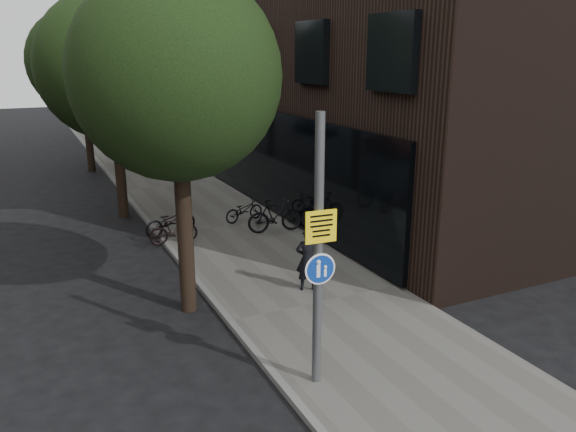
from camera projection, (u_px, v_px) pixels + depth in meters
ground at (396, 380)px, 10.25m from camera, size 120.00×120.00×0.00m
sidewalk at (226, 227)px, 18.99m from camera, size 4.50×60.00×0.12m
curb_edge at (160, 236)px, 18.06m from camera, size 0.15×60.00×0.13m
street_tree_near at (179, 84)px, 11.78m from camera, size 4.40×4.40×7.50m
street_tree_mid at (113, 72)px, 19.13m from camera, size 5.00×5.00×7.80m
street_tree_far at (83, 66)px, 26.92m from camera, size 5.00×5.00×7.80m
signpost at (318, 254)px, 9.36m from camera, size 0.55×0.16×4.76m
pedestrian at (307, 260)px, 13.65m from camera, size 0.68×0.58×1.58m
parked_bike_facade_near at (244, 210)px, 19.39m from camera, size 1.59×0.89×0.79m
parked_bike_facade_far at (275, 215)px, 18.16m from camera, size 1.90×0.75×1.11m
parked_bike_curb_near at (171, 221)px, 17.89m from camera, size 1.84×1.02×0.92m
parked_bike_curb_far at (173, 230)px, 17.06m from camera, size 1.50×0.48×0.89m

